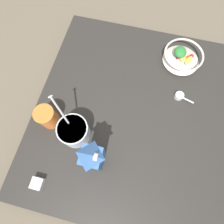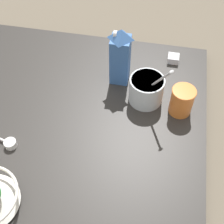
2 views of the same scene
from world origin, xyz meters
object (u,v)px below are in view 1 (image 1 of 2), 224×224
drinking_cup (47,117)px  yogurt_tub (74,131)px  spice_jar (37,183)px  fruit_bowl (182,57)px  milk_carton (93,158)px

drinking_cup → yogurt_tub: bearing=-103.6°
spice_jar → fruit_bowl: bearing=-34.0°
fruit_bowl → drinking_cup: 0.72m
milk_carton → spice_jar: 0.27m
milk_carton → spice_jar: size_ratio=5.21×
fruit_bowl → drinking_cup: bearing=131.1°
drinking_cup → spice_jar: size_ratio=2.38×
fruit_bowl → milk_carton: 0.67m
milk_carton → yogurt_tub: milk_carton is taller
fruit_bowl → yogurt_tub: size_ratio=0.86×
yogurt_tub → spice_jar: bearing=159.1°
yogurt_tub → spice_jar: 0.26m
drinking_cup → spice_jar: drinking_cup is taller
milk_carton → drinking_cup: milk_carton is taller
fruit_bowl → milk_carton: milk_carton is taller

